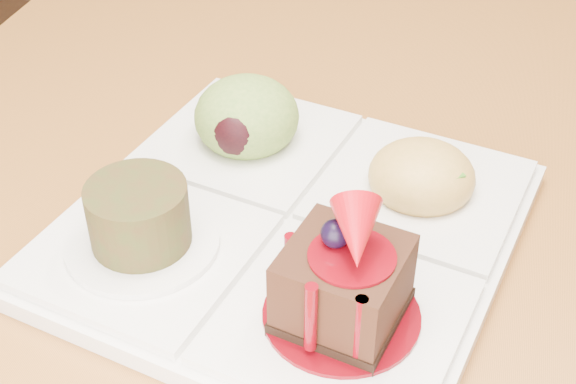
# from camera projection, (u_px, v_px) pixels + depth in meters

# --- Properties ---
(dining_table) EXTENTS (1.00, 1.80, 0.75)m
(dining_table) POSITION_uv_depth(u_px,v_px,m) (564.00, 28.00, 0.86)
(dining_table) COLOR #9D5C28
(dining_table) RESTS_ON ground
(sampler_plate) EXTENTS (0.30, 0.30, 0.10)m
(sampler_plate) POSITION_uv_depth(u_px,v_px,m) (288.00, 208.00, 0.48)
(sampler_plate) COLOR silver
(sampler_plate) RESTS_ON dining_table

